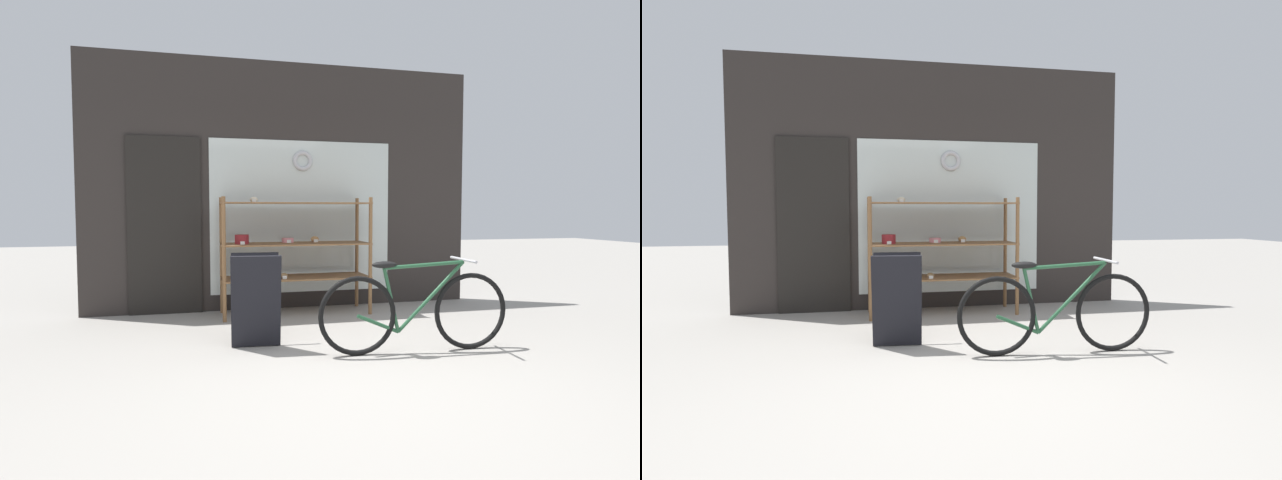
% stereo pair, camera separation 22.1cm
% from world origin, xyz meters
% --- Properties ---
extents(ground_plane, '(30.00, 30.00, 0.00)m').
position_xyz_m(ground_plane, '(0.00, 0.00, 0.00)').
color(ground_plane, gray).
extents(storefront_facade, '(4.87, 0.13, 3.06)m').
position_xyz_m(storefront_facade, '(-0.05, 2.85, 1.49)').
color(storefront_facade, '#2D2826').
rests_on(storefront_facade, ground_plane).
extents(display_case, '(1.75, 0.55, 1.39)m').
position_xyz_m(display_case, '(0.00, 2.44, 0.84)').
color(display_case, brown).
rests_on(display_case, ground_plane).
extents(bicycle, '(1.72, 0.46, 0.81)m').
position_xyz_m(bicycle, '(0.72, 0.59, 0.37)').
color(bicycle, black).
rests_on(bicycle, ground_plane).
extents(sandwich_board, '(0.47, 0.42, 0.84)m').
position_xyz_m(sandwich_board, '(-0.60, 1.10, 0.43)').
color(sandwich_board, black).
rests_on(sandwich_board, ground_plane).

